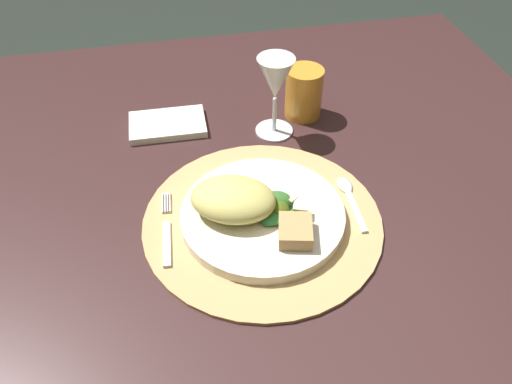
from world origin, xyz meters
The scene contains 12 objects.
ground_plane centered at (0.00, 0.00, 0.00)m, with size 6.00×6.00×0.00m, color #252C25.
dining_table centered at (0.00, 0.00, 0.62)m, with size 1.15×1.09×0.75m.
placemat centered at (-0.07, -0.11, 0.75)m, with size 0.38×0.38×0.01m, color tan.
dinner_plate centered at (-0.07, -0.11, 0.76)m, with size 0.26×0.26×0.02m, color silver.
pasta_serving centered at (-0.11, -0.10, 0.80)m, with size 0.13×0.10×0.05m, color #D6C96A.
salad_greens centered at (-0.04, -0.12, 0.78)m, with size 0.08×0.09×0.02m.
bread_piece centered at (-0.03, -0.17, 0.79)m, with size 0.06×0.05×0.02m, color tan.
fork centered at (-0.22, -0.11, 0.76)m, with size 0.02×0.16×0.00m.
spoon centered at (0.09, -0.09, 0.76)m, with size 0.02×0.13×0.01m.
napkin centered at (-0.20, 0.18, 0.76)m, with size 0.15×0.10×0.01m, color white.
wine_glass centered at (0.01, 0.12, 0.86)m, with size 0.07×0.07×0.16m.
amber_tumbler centered at (0.08, 0.17, 0.80)m, with size 0.07×0.07×0.10m, color orange.
Camera 1 is at (-0.20, -0.66, 1.35)m, focal length 35.92 mm.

